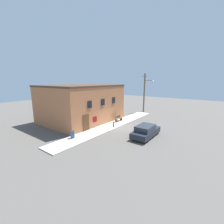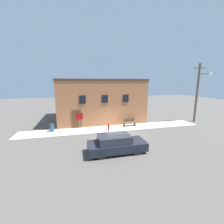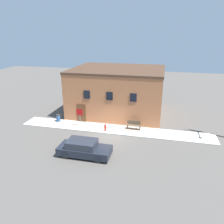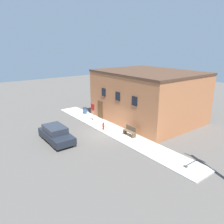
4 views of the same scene
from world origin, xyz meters
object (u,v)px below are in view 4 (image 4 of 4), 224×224
at_px(stop_sign, 93,109).
at_px(trash_bin, 85,110).
at_px(fire_hydrant, 103,126).
at_px(bench, 130,131).
at_px(parked_car, 56,134).

xyz_separation_m(stop_sign, trash_bin, (-2.91, 0.62, -0.98)).
bearing_deg(fire_hydrant, stop_sign, 168.10).
relative_size(bench, parked_car, 0.32).
relative_size(stop_sign, parked_car, 0.45).
height_order(fire_hydrant, parked_car, parked_car).
relative_size(fire_hydrant, trash_bin, 0.96).
distance_m(fire_hydrant, trash_bin, 6.05).
height_order(trash_bin, parked_car, parked_car).
distance_m(stop_sign, trash_bin, 3.13).
distance_m(fire_hydrant, parked_car, 4.92).
bearing_deg(fire_hydrant, bench, 21.91).
relative_size(fire_hydrant, bench, 0.55).
bearing_deg(trash_bin, stop_sign, -12.10).
xyz_separation_m(bench, parked_car, (-3.32, -6.02, 0.11)).
xyz_separation_m(fire_hydrant, parked_car, (-0.52, -4.89, 0.18)).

